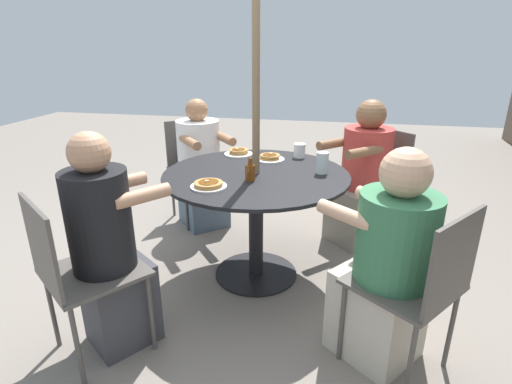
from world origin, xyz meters
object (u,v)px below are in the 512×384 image
Objects in this scene: diner_west at (362,180)px; patio_chair_west at (377,176)px; diner_north at (201,170)px; patio_chair_south at (420,282)px; diner_south at (387,269)px; pancake_plate_b at (209,185)px; patio_chair_north at (194,162)px; pancake_plate_a at (270,158)px; syrup_bottle at (250,172)px; patio_chair_east at (76,268)px; drinking_glass_a at (322,163)px; patio_table at (256,195)px; coffee_cup at (300,151)px; diner_east at (109,253)px; pancake_plate_c at (239,152)px.

patio_chair_west is at bearing -90.00° from diner_west.
diner_north is 2.17m from patio_chair_south.
diner_south reaches higher than patio_chair_west.
pancake_plate_b is at bearing 93.02° from patio_chair_west.
pancake_plate_a is at bearing 103.73° from patio_chair_north.
patio_chair_west is 1.32m from syrup_bottle.
diner_north is 2.00m from diner_south.
diner_north is 1.72m from patio_chair_east.
patio_chair_east and drinking_glass_a have the same top height.
patio_chair_west is at bearing 136.88° from patio_chair_north.
patio_chair_north is 1.00× the size of patio_chair_south.
patio_chair_west is at bearing 133.87° from patio_table.
diner_south is (0.63, 0.78, -0.09)m from patio_table.
syrup_bottle reaches higher than patio_chair_north.
patio_chair_north is at bearing -156.17° from pancake_plate_b.
diner_south is 1.26× the size of patio_chair_west.
pancake_plate_a is at bearing 77.02° from diner_south.
pancake_plate_a is at bearing 78.65° from patio_chair_south.
pancake_plate_a is at bearing 77.55° from patio_chair_west.
diner_south is 11.17× the size of coffee_cup.
pancake_plate_a is (-1.27, 0.74, 0.25)m from patio_chair_east.
diner_south is at bearing 138.55° from diner_west.
diner_north reaches higher than patio_table.
patio_chair_north is 0.80× the size of diner_north.
patio_chair_north is 4.17× the size of pancake_plate_a.
diner_east reaches higher than patio_chair_north.
patio_table is 0.54m from coffee_cup.
pancake_plate_a reaches higher than patio_table.
pancake_plate_a is 0.27m from pancake_plate_c.
pancake_plate_c is (-0.42, -0.22, 0.17)m from patio_table.
syrup_bottle is at bearing 85.48° from patio_chair_north.
patio_chair_east is at bearing 95.16° from diner_west.
pancake_plate_c is (-0.74, 0.00, 0.00)m from pancake_plate_b.
diner_west is (-1.51, 1.33, -0.02)m from diner_east.
drinking_glass_a reaches higher than pancake_plate_b.
patio_chair_north is 0.76× the size of diner_east.
diner_south is at bearing 90.00° from patio_chair_south.
pancake_plate_a is at bearing 106.67° from diner_north.
diner_south is at bearing 72.83° from pancake_plate_b.
patio_chair_north is 1.14m from coffee_cup.
patio_table is at bearing 27.50° from pancake_plate_c.
patio_chair_east reaches higher than pancake_plate_a.
patio_chair_south is 8.86× the size of coffee_cup.
patio_chair_north is at bearing -126.16° from pancake_plate_a.
diner_south is at bearing 37.96° from pancake_plate_a.
diner_east reaches higher than diner_west.
pancake_plate_b is (1.02, -0.94, 0.25)m from diner_west.
pancake_plate_c is at bearing -159.67° from syrup_bottle.
patio_chair_west is 6.47× the size of drinking_glass_a.
coffee_cup reaches higher than patio_table.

